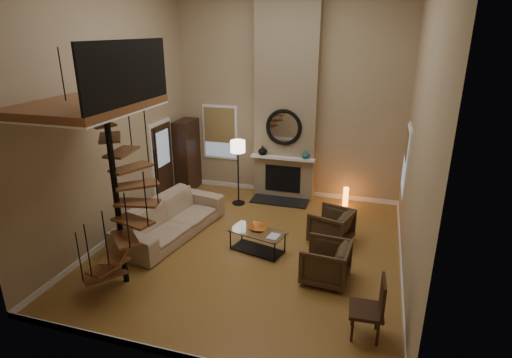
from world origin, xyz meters
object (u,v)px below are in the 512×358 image
(coffee_table, at_px, (257,239))
(floor_lamp, at_px, (238,152))
(hutch, at_px, (188,156))
(accent_lamp, at_px, (346,197))
(sofa, at_px, (171,218))
(armchair_near, at_px, (334,227))
(armchair_far, at_px, (330,263))
(side_chair, at_px, (373,307))

(coffee_table, xyz_separation_m, floor_lamp, (-1.18, 2.22, 1.13))
(hutch, xyz_separation_m, accent_lamp, (4.43, -0.01, -0.70))
(floor_lamp, bearing_deg, hutch, 158.84)
(sofa, xyz_separation_m, coffee_table, (2.04, -0.16, -0.11))
(armchair_near, bearing_deg, sofa, -62.42)
(armchair_far, height_order, floor_lamp, floor_lamp)
(coffee_table, distance_m, side_chair, 3.04)
(hutch, distance_m, armchair_far, 5.73)
(hutch, height_order, floor_lamp, hutch)
(armchair_near, distance_m, floor_lamp, 3.17)
(hutch, height_order, side_chair, hutch)
(armchair_far, relative_size, coffee_table, 0.67)
(floor_lamp, relative_size, side_chair, 1.67)
(armchair_near, height_order, armchair_far, armchair_far)
(armchair_near, height_order, coffee_table, armchair_near)
(coffee_table, bearing_deg, armchair_near, 29.68)
(hutch, xyz_separation_m, side_chair, (5.25, -4.83, -0.42))
(armchair_near, bearing_deg, side_chair, 34.23)
(hutch, relative_size, accent_lamp, 4.18)
(armchair_far, bearing_deg, side_chair, 35.33)
(hutch, xyz_separation_m, coffee_table, (2.92, -2.90, -0.67))
(armchair_far, xyz_separation_m, side_chair, (0.78, -1.29, 0.17))
(floor_lamp, relative_size, accent_lamp, 3.47)
(coffee_table, bearing_deg, hutch, 135.20)
(coffee_table, distance_m, floor_lamp, 2.76)
(armchair_near, xyz_separation_m, accent_lamp, (0.05, 2.06, -0.10))
(armchair_far, distance_m, coffee_table, 1.68)
(coffee_table, height_order, floor_lamp, floor_lamp)
(side_chair, bearing_deg, armchair_near, 107.46)
(accent_lamp, distance_m, side_chair, 4.90)
(hutch, bearing_deg, coffee_table, -44.80)
(sofa, bearing_deg, side_chair, -106.00)
(accent_lamp, xyz_separation_m, side_chair, (0.82, -4.82, 0.28))
(sofa, xyz_separation_m, armchair_far, (3.59, -0.81, -0.04))
(side_chair, bearing_deg, floor_lamp, 130.18)
(sofa, xyz_separation_m, accent_lamp, (3.55, 2.73, -0.15))
(hutch, distance_m, side_chair, 7.14)
(coffee_table, bearing_deg, armchair_far, -22.55)
(armchair_near, relative_size, accent_lamp, 1.67)
(coffee_table, bearing_deg, sofa, 175.39)
(accent_lamp, bearing_deg, armchair_near, -91.40)
(floor_lamp, height_order, side_chair, floor_lamp)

